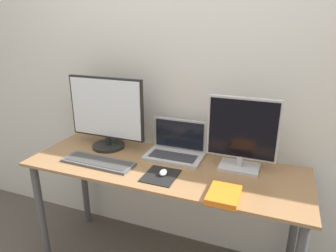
# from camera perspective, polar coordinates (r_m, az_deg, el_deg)

# --- Properties ---
(wall_back) EXTENTS (7.00, 0.05, 2.50)m
(wall_back) POSITION_cam_1_polar(r_m,az_deg,el_deg) (1.98, 2.94, 9.42)
(wall_back) COLOR silver
(wall_back) RESTS_ON ground_plane
(desk) EXTENTS (1.68, 0.58, 0.77)m
(desk) POSITION_cam_1_polar(r_m,az_deg,el_deg) (1.87, -0.89, -10.86)
(desk) COLOR olive
(desk) RESTS_ON ground_plane
(monitor_left) EXTENTS (0.54, 0.22, 0.48)m
(monitor_left) POSITION_cam_1_polar(r_m,az_deg,el_deg) (2.03, -11.64, 2.39)
(monitor_left) COLOR black
(monitor_left) RESTS_ON desk
(monitor_right) EXTENTS (0.40, 0.16, 0.43)m
(monitor_right) POSITION_cam_1_polar(r_m,az_deg,el_deg) (1.75, 13.91, -1.64)
(monitor_right) COLOR #B2B2B7
(monitor_right) RESTS_ON desk
(laptop) EXTENTS (0.36, 0.22, 0.23)m
(laptop) POSITION_cam_1_polar(r_m,az_deg,el_deg) (1.93, 1.56, -4.06)
(laptop) COLOR #ADADB2
(laptop) RESTS_ON desk
(keyboard) EXTENTS (0.46, 0.16, 0.02)m
(keyboard) POSITION_cam_1_polar(r_m,az_deg,el_deg) (1.89, -13.15, -6.72)
(keyboard) COLOR #4C4C51
(keyboard) RESTS_ON desk
(mousepad) EXTENTS (0.18, 0.21, 0.00)m
(mousepad) POSITION_cam_1_polar(r_m,az_deg,el_deg) (1.70, -1.41, -9.44)
(mousepad) COLOR black
(mousepad) RESTS_ON desk
(mouse) EXTENTS (0.04, 0.06, 0.03)m
(mouse) POSITION_cam_1_polar(r_m,az_deg,el_deg) (1.70, -0.92, -8.84)
(mouse) COLOR silver
(mouse) RESTS_ON mousepad
(book) EXTENTS (0.15, 0.20, 0.03)m
(book) POSITION_cam_1_polar(r_m,az_deg,el_deg) (1.53, 10.60, -12.78)
(book) COLOR orange
(book) RESTS_ON desk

